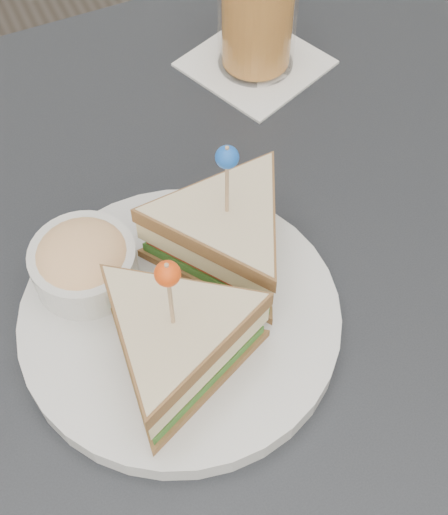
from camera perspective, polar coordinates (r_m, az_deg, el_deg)
table at (r=0.63m, az=-0.45°, el=-7.62°), size 0.80×0.80×0.75m
plate_meal at (r=0.53m, az=-3.10°, el=-2.71°), size 0.28×0.27×0.14m
drink_set at (r=0.71m, az=2.71°, el=19.31°), size 0.16×0.16×0.15m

